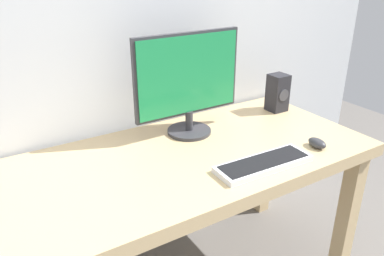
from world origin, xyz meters
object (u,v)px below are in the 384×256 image
at_px(desk, 184,175).
at_px(speaker_right, 278,93).
at_px(mouse, 317,143).
at_px(monitor, 188,81).
at_px(keyboard_primary, 264,164).

bearing_deg(desk, speaker_right, 14.95).
bearing_deg(desk, mouse, -24.10).
relative_size(monitor, mouse, 5.77).
bearing_deg(keyboard_primary, speaker_right, 42.49).
distance_m(desk, speaker_right, 0.76).
xyz_separation_m(desk, mouse, (0.55, -0.25, 0.12)).
relative_size(monitor, keyboard_primary, 1.27).
height_order(desk, keyboard_primary, keyboard_primary).
xyz_separation_m(monitor, mouse, (0.40, -0.44, -0.23)).
bearing_deg(speaker_right, desk, -165.05).
height_order(mouse, speaker_right, speaker_right).
xyz_separation_m(monitor, speaker_right, (0.57, -0.01, -0.15)).
distance_m(desk, keyboard_primary, 0.36).
height_order(desk, speaker_right, speaker_right).
bearing_deg(monitor, desk, -126.28).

